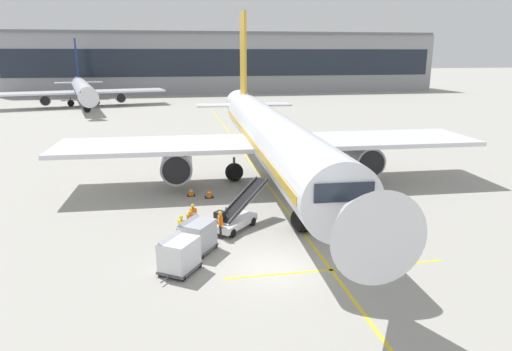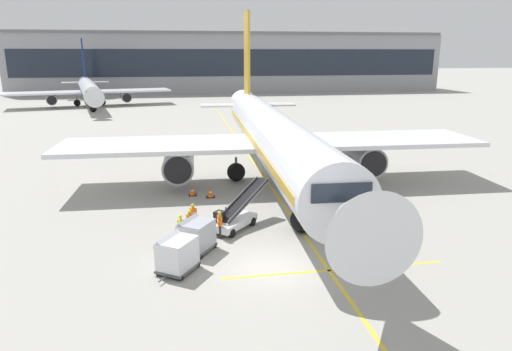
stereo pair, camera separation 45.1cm
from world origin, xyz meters
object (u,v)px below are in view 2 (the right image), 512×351
at_px(safety_cone_engine_keepout, 192,191).
at_px(safety_cone_wingtip, 210,193).
at_px(baggage_cart_lead, 196,235).
at_px(parked_airplane, 273,137).
at_px(ground_crew_marshaller, 220,223).
at_px(baggage_cart_second, 177,253).
at_px(belt_loader, 235,216).
at_px(ground_crew_by_loader, 193,215).
at_px(ground_crew_wingwalker, 181,227).
at_px(distant_airplane, 89,90).
at_px(ground_crew_by_carts, 190,221).

relative_size(safety_cone_engine_keepout, safety_cone_wingtip, 0.95).
bearing_deg(baggage_cart_lead, parked_airplane, 61.90).
height_order(safety_cone_engine_keepout, safety_cone_wingtip, safety_cone_wingtip).
bearing_deg(ground_crew_marshaller, parked_airplane, 64.31).
bearing_deg(baggage_cart_second, belt_loader, 56.43).
bearing_deg(ground_crew_by_loader, baggage_cart_lead, -89.19).
distance_m(ground_crew_wingwalker, distant_airplane, 79.14).
bearing_deg(distant_airplane, safety_cone_wingtip, -72.96).
relative_size(ground_crew_by_loader, safety_cone_engine_keepout, 2.46).
xyz_separation_m(belt_loader, baggage_cart_second, (-3.71, -5.60, 0.19)).
bearing_deg(ground_crew_wingwalker, ground_crew_by_carts, 55.79).
xyz_separation_m(parked_airplane, ground_crew_by_loader, (-7.17, -9.97, -3.07)).
relative_size(ground_crew_by_carts, ground_crew_wingwalker, 1.00).
xyz_separation_m(ground_crew_by_loader, ground_crew_by_carts, (-0.23, -1.17, 0.00)).
xyz_separation_m(baggage_cart_lead, baggage_cart_second, (-1.08, -2.37, 0.00)).
distance_m(ground_crew_by_carts, ground_crew_wingwalker, 0.98).
xyz_separation_m(safety_cone_wingtip, distant_airplane, (-20.93, 68.26, 3.11)).
bearing_deg(safety_cone_engine_keepout, ground_crew_wingwalker, -95.83).
bearing_deg(ground_crew_marshaller, baggage_cart_second, -122.59).
relative_size(ground_crew_by_carts, distant_airplane, 0.04).
height_order(baggage_cart_second, safety_cone_wingtip, baggage_cart_second).
height_order(ground_crew_by_loader, ground_crew_wingwalker, same).
relative_size(belt_loader, distant_airplane, 0.12).
bearing_deg(distant_airplane, belt_loader, -73.62).
height_order(belt_loader, safety_cone_wingtip, belt_loader).
relative_size(baggage_cart_second, ground_crew_by_carts, 1.55).
xyz_separation_m(parked_airplane, baggage_cart_lead, (-7.12, -13.34, -3.07)).
xyz_separation_m(ground_crew_wingwalker, distant_airplane, (-18.59, 76.89, 2.47)).
relative_size(parked_airplane, safety_cone_wingtip, 62.12).
xyz_separation_m(baggage_cart_second, ground_crew_marshaller, (2.59, 4.04, -0.00)).
height_order(ground_crew_marshaller, ground_crew_wingwalker, same).
bearing_deg(safety_cone_wingtip, distant_airplane, 107.04).
xyz_separation_m(belt_loader, safety_cone_engine_keepout, (-2.51, 7.52, -0.47)).
xyz_separation_m(baggage_cart_second, safety_cone_wingtip, (2.58, 12.39, -0.64)).
height_order(baggage_cart_lead, ground_crew_wingwalker, baggage_cart_lead).
bearing_deg(parked_airplane, ground_crew_by_loader, -125.73).
bearing_deg(belt_loader, baggage_cart_second, -123.57).
relative_size(belt_loader, baggage_cart_second, 1.81).
bearing_deg(baggage_cart_second, ground_crew_marshaller, 57.41).
distance_m(belt_loader, ground_crew_marshaller, 1.93).
relative_size(ground_crew_marshaller, safety_cone_engine_keepout, 2.46).
bearing_deg(ground_crew_wingwalker, parked_airplane, 56.34).
distance_m(baggage_cart_lead, ground_crew_marshaller, 2.25).
height_order(belt_loader, ground_crew_wingwalker, belt_loader).
height_order(parked_airplane, ground_crew_by_carts, parked_airplane).
distance_m(baggage_cart_lead, safety_cone_wingtip, 10.15).
bearing_deg(baggage_cart_lead, baggage_cart_second, -114.43).
relative_size(ground_crew_by_loader, ground_crew_marshaller, 1.00).
height_order(ground_crew_by_carts, distant_airplane, distant_airplane).
distance_m(ground_crew_marshaller, safety_cone_wingtip, 8.37).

